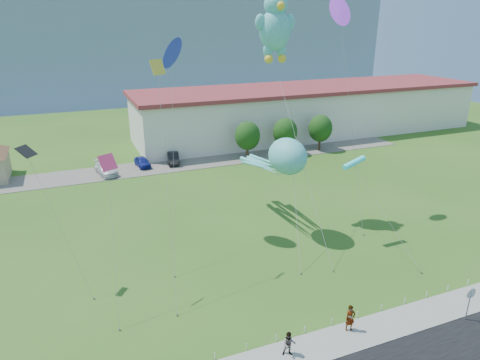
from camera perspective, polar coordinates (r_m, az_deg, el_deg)
name	(u,v)px	position (r m, az deg, el deg)	size (l,w,h in m)	color
ground	(308,317)	(30.36, 9.01, -17.57)	(160.00, 160.00, 0.00)	#2D5618
sidewalk	(331,343)	(28.57, 11.99, -20.49)	(80.00, 2.50, 0.10)	gray
parking_strip	(178,165)	(59.66, -8.29, 2.06)	(70.00, 6.00, 0.06)	#59544C
hill_ridge	(106,43)	(140.93, -17.47, 17.01)	(160.00, 50.00, 25.00)	slate
warehouse	(309,110)	(76.51, 9.25, 9.23)	(61.00, 15.00, 8.20)	beige
stop_sign	(470,296)	(32.28, 28.37, -13.49)	(0.80, 0.07, 2.50)	slate
rope_fence	(318,326)	(29.36, 10.39, -18.57)	(26.05, 0.05, 0.50)	white
tree_near	(247,136)	(60.81, 1.00, 5.92)	(3.60, 3.60, 5.47)	#3F2B19
tree_mid	(285,132)	(63.33, 6.03, 6.39)	(3.60, 3.60, 5.47)	#3F2B19
tree_far	(320,128)	(66.30, 10.66, 6.79)	(3.60, 3.60, 5.47)	#3F2B19
pedestrian_left	(350,318)	(29.15, 14.49, -17.40)	(0.65, 0.43, 1.80)	gray
pedestrian_right	(289,344)	(26.86, 6.56, -20.88)	(0.76, 0.59, 1.57)	gray
parked_car_white	(106,169)	(57.72, -17.46, 1.47)	(2.03, 5.00, 1.45)	silver
parked_car_blue	(142,162)	(59.46, -12.88, 2.37)	(1.52, 3.79, 1.29)	navy
parked_car_black	(173,158)	(60.13, -8.89, 2.92)	(1.52, 4.36, 1.44)	black
octopus_kite	(280,160)	(38.76, 5.35, 2.63)	(3.59, 14.10, 9.17)	teal
teddy_bear_kite	(275,25)	(39.82, 4.73, 19.95)	(3.82, 12.73, 21.18)	teal
small_kite_black	(34,168)	(32.26, -25.79, 1.45)	(3.64, 4.26, 10.74)	black
small_kite_pink	(109,180)	(29.03, -17.08, 0.03)	(1.43, 4.95, 10.38)	#EF356A
small_kite_yellow	(160,100)	(30.52, -10.60, 10.47)	(1.85, 7.57, 16.01)	gold
small_kite_cyan	(354,164)	(37.63, 15.02, 2.13)	(2.36, 8.18, 7.71)	#36ECF6
small_kite_blue	(172,58)	(36.39, -9.06, 15.72)	(3.40, 8.04, 16.82)	#262CD9
small_kite_purple	(341,17)	(42.33, 13.26, 20.43)	(1.80, 7.46, 20.16)	#A536D8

